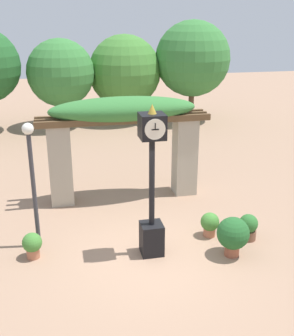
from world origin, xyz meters
The scene contains 9 objects.
ground_plane centered at (0.00, 0.00, 0.00)m, with size 60.00×60.00×0.00m, color #9E7A60.
pedestal_clock centered at (0.08, 0.09, 1.61)m, with size 0.52×0.57×3.48m.
pergola centered at (0.00, 3.36, 2.18)m, with size 4.93×1.24×3.04m.
potted_plant_near_left centered at (2.52, 0.22, 0.33)m, with size 0.46×0.46×0.65m.
potted_plant_near_right centered at (-2.59, 0.46, 0.34)m, with size 0.44×0.44×0.61m.
potted_plant_far_left centered at (1.85, -0.39, 0.53)m, with size 0.74×0.74×0.93m.
potted_plant_far_right centered at (1.66, 0.56, 0.34)m, with size 0.46×0.46×0.62m.
lamp_post centered at (-2.47, 0.96, 1.96)m, with size 0.26×0.26×3.01m.
tree_line centered at (0.60, 12.53, 2.84)m, with size 13.48×4.43×5.00m.
Camera 1 is at (-1.82, -8.18, 5.18)m, focal length 45.00 mm.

